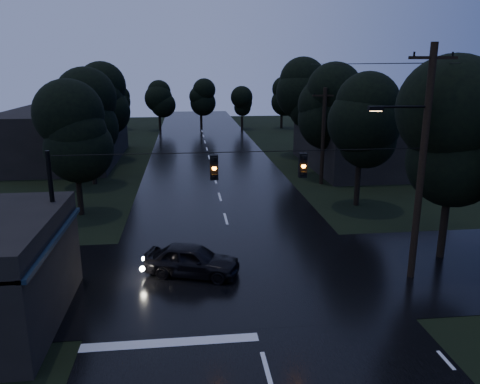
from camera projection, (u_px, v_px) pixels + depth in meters
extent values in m
cube|color=black|center=(215.00, 181.00, 38.23)|extent=(12.00, 120.00, 0.02)
cube|color=black|center=(241.00, 275.00, 20.97)|extent=(60.00, 9.00, 0.02)
cube|color=black|center=(54.00, 239.00, 16.49)|extent=(0.30, 7.00, 0.15)
cylinder|color=black|center=(27.00, 328.00, 14.03)|extent=(0.10, 0.10, 3.00)
cylinder|color=black|center=(72.00, 251.00, 19.78)|extent=(0.10, 0.10, 3.00)
cube|color=#FFC766|center=(43.00, 275.00, 15.22)|extent=(0.06, 1.60, 0.50)
cube|color=#FFC766|center=(63.00, 245.00, 17.81)|extent=(0.06, 1.20, 0.50)
cube|color=black|center=(364.00, 143.00, 43.04)|extent=(10.00, 14.00, 4.40)
cube|color=black|center=(65.00, 135.00, 45.62)|extent=(10.00, 16.00, 5.00)
cylinder|color=black|center=(422.00, 167.00, 19.54)|extent=(0.30, 0.30, 10.00)
cube|color=black|center=(433.00, 58.00, 18.39)|extent=(2.00, 0.12, 0.12)
cylinder|color=black|center=(402.00, 107.00, 18.76)|extent=(2.20, 0.10, 0.10)
cube|color=black|center=(376.00, 108.00, 18.65)|extent=(0.60, 0.25, 0.18)
cube|color=#FFB266|center=(376.00, 111.00, 18.68)|extent=(0.45, 0.18, 0.03)
cylinder|color=black|center=(323.00, 137.00, 36.25)|extent=(0.30, 0.30, 7.50)
cube|color=black|center=(325.00, 96.00, 35.43)|extent=(2.00, 0.12, 0.12)
cylinder|color=black|center=(55.00, 226.00, 18.40)|extent=(0.18, 0.18, 6.00)
cylinder|color=black|center=(244.00, 152.00, 18.50)|extent=(15.00, 0.03, 0.03)
cube|color=black|center=(214.00, 167.00, 18.52)|extent=(0.32, 0.25, 1.00)
sphere|color=orange|center=(214.00, 168.00, 18.38)|extent=(0.18, 0.18, 0.18)
cube|color=black|center=(303.00, 165.00, 18.92)|extent=(0.32, 0.25, 1.00)
sphere|color=orange|center=(304.00, 166.00, 18.78)|extent=(0.18, 0.18, 0.18)
cylinder|color=black|center=(443.00, 230.00, 22.67)|extent=(0.36, 0.36, 2.80)
sphere|color=black|center=(451.00, 161.00, 21.78)|extent=(4.48, 4.48, 4.48)
sphere|color=black|center=(454.00, 135.00, 21.47)|extent=(4.48, 4.48, 4.48)
sphere|color=black|center=(458.00, 109.00, 21.16)|extent=(4.48, 4.48, 4.48)
cylinder|color=black|center=(80.00, 196.00, 29.24)|extent=(0.36, 0.36, 2.45)
sphere|color=black|center=(75.00, 149.00, 28.47)|extent=(3.92, 3.92, 3.92)
sphere|color=black|center=(74.00, 132.00, 28.19)|extent=(3.92, 3.92, 3.92)
sphere|color=black|center=(72.00, 114.00, 27.92)|extent=(3.92, 3.92, 3.92)
cylinder|color=black|center=(94.00, 168.00, 36.83)|extent=(0.36, 0.36, 2.62)
sphere|color=black|center=(90.00, 127.00, 35.99)|extent=(4.20, 4.20, 4.20)
sphere|color=black|center=(89.00, 113.00, 35.70)|extent=(4.20, 4.20, 4.20)
sphere|color=black|center=(88.00, 98.00, 35.40)|extent=(4.20, 4.20, 4.20)
cylinder|color=black|center=(106.00, 146.00, 46.32)|extent=(0.36, 0.36, 2.80)
sphere|color=black|center=(103.00, 111.00, 45.43)|extent=(4.48, 4.48, 4.48)
sphere|color=black|center=(102.00, 99.00, 45.12)|extent=(4.48, 4.48, 4.48)
sphere|color=black|center=(101.00, 86.00, 44.81)|extent=(4.48, 4.48, 4.48)
cylinder|color=black|center=(357.00, 186.00, 31.22)|extent=(0.36, 0.36, 2.62)
sphere|color=black|center=(360.00, 139.00, 30.38)|extent=(4.20, 4.20, 4.20)
sphere|color=black|center=(362.00, 121.00, 30.09)|extent=(4.20, 4.20, 4.20)
sphere|color=black|center=(363.00, 104.00, 29.79)|extent=(4.20, 4.20, 4.20)
cylinder|color=black|center=(330.00, 161.00, 38.93)|extent=(0.36, 0.36, 2.80)
sphere|color=black|center=(332.00, 120.00, 38.04)|extent=(4.48, 4.48, 4.48)
sphere|color=black|center=(333.00, 105.00, 37.72)|extent=(4.48, 4.48, 4.48)
sphere|color=black|center=(334.00, 90.00, 37.41)|extent=(4.48, 4.48, 4.48)
cylinder|color=black|center=(307.00, 141.00, 48.56)|extent=(0.36, 0.36, 2.97)
sphere|color=black|center=(308.00, 106.00, 47.61)|extent=(4.76, 4.76, 4.76)
sphere|color=black|center=(309.00, 93.00, 47.28)|extent=(4.76, 4.76, 4.76)
sphere|color=black|center=(309.00, 80.00, 46.95)|extent=(4.76, 4.76, 4.76)
imported|color=black|center=(192.00, 260.00, 20.85)|extent=(4.57, 2.95, 1.45)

